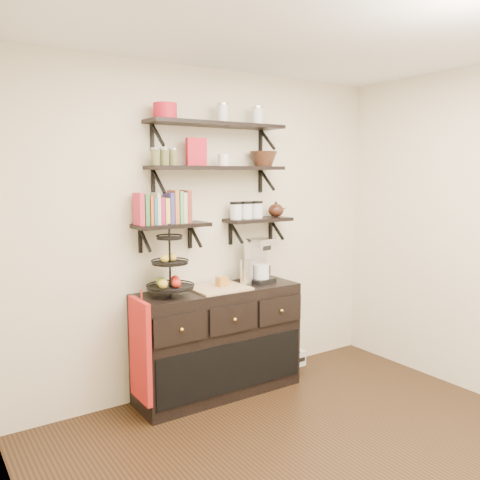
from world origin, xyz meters
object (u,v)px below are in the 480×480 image
at_px(sideboard, 218,341).
at_px(fruit_stand, 170,272).
at_px(radio, 291,358).
at_px(coffee_maker, 259,261).

bearing_deg(sideboard, fruit_stand, 179.46).
bearing_deg(sideboard, radio, 7.49).
height_order(coffee_maker, radio, coffee_maker).
relative_size(sideboard, fruit_stand, 2.62).
height_order(sideboard, radio, sideboard).
relative_size(fruit_stand, radio, 1.90).
bearing_deg(sideboard, coffee_maker, 3.49).
xyz_separation_m(fruit_stand, radio, (1.31, 0.11, -1.00)).
xyz_separation_m(sideboard, radio, (0.88, 0.12, -0.37)).
distance_m(sideboard, fruit_stand, 0.76).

